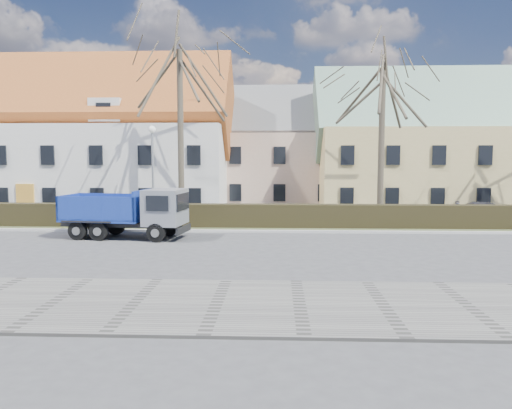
{
  "coord_description": "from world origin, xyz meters",
  "views": [
    {
      "loc": [
        3.84,
        -21.56,
        4.0
      ],
      "look_at": [
        2.77,
        3.42,
        1.6
      ],
      "focal_mm": 35.0,
      "sensor_mm": 36.0,
      "label": 1
    }
  ],
  "objects_px": {
    "streetlight": "(153,176)",
    "parked_car_a": "(95,209)",
    "dump_truck": "(121,213)",
    "cart_frame": "(78,227)",
    "parked_car_b": "(488,211)"
  },
  "relations": [
    {
      "from": "cart_frame",
      "to": "parked_car_b",
      "type": "distance_m",
      "value": 24.66
    },
    {
      "from": "cart_frame",
      "to": "parked_car_a",
      "type": "relative_size",
      "value": 0.19
    },
    {
      "from": "dump_truck",
      "to": "parked_car_a",
      "type": "xyz_separation_m",
      "value": [
        -3.96,
        7.14,
        -0.62
      ]
    },
    {
      "from": "streetlight",
      "to": "parked_car_b",
      "type": "height_order",
      "value": "streetlight"
    },
    {
      "from": "parked_car_a",
      "to": "parked_car_b",
      "type": "distance_m",
      "value": 25.04
    },
    {
      "from": "parked_car_a",
      "to": "streetlight",
      "type": "bearing_deg",
      "value": -110.41
    },
    {
      "from": "cart_frame",
      "to": "dump_truck",
      "type": "bearing_deg",
      "value": -26.22
    },
    {
      "from": "cart_frame",
      "to": "parked_car_b",
      "type": "height_order",
      "value": "parked_car_b"
    },
    {
      "from": "streetlight",
      "to": "cart_frame",
      "type": "relative_size",
      "value": 8.41
    },
    {
      "from": "streetlight",
      "to": "parked_car_b",
      "type": "bearing_deg",
      "value": 9.35
    },
    {
      "from": "streetlight",
      "to": "parked_car_a",
      "type": "xyz_separation_m",
      "value": [
        -4.47,
        2.68,
        -2.28
      ]
    },
    {
      "from": "dump_truck",
      "to": "cart_frame",
      "type": "distance_m",
      "value": 3.16
    },
    {
      "from": "dump_truck",
      "to": "parked_car_a",
      "type": "relative_size",
      "value": 1.68
    },
    {
      "from": "cart_frame",
      "to": "parked_car_a",
      "type": "distance_m",
      "value": 5.95
    },
    {
      "from": "dump_truck",
      "to": "parked_car_a",
      "type": "bearing_deg",
      "value": 125.85
    }
  ]
}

